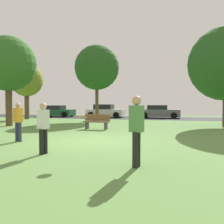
# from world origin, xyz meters

# --- Properties ---
(ground_plane) EXTENTS (44.00, 44.00, 0.00)m
(ground_plane) POSITION_xyz_m (0.00, 0.00, 0.00)
(ground_plane) COLOR #5B8442
(road_strip) EXTENTS (44.00, 6.40, 0.01)m
(road_strip) POSITION_xyz_m (0.00, 16.00, 0.00)
(road_strip) COLOR #28282B
(road_strip) RESTS_ON ground_plane
(oak_tree_right) EXTENTS (4.05, 4.05, 6.84)m
(oak_tree_right) POSITION_xyz_m (-3.65, 11.03, 4.81)
(oak_tree_right) COLOR brown
(oak_tree_right) RESTS_ON ground_plane
(oak_tree_center) EXTENTS (3.24, 3.24, 5.52)m
(oak_tree_center) POSITION_xyz_m (-11.12, 11.10, 3.86)
(oak_tree_center) COLOR brown
(oak_tree_center) RESTS_ON ground_plane
(birch_tree_lone) EXTENTS (3.78, 3.78, 6.20)m
(birch_tree_lone) POSITION_xyz_m (-7.88, 4.59, 4.27)
(birch_tree_lone) COLOR brown
(birch_tree_lone) RESTS_ON ground_plane
(person_thrower) EXTENTS (0.36, 0.30, 1.57)m
(person_thrower) POSITION_xyz_m (-0.59, -2.77, 0.86)
(person_thrower) COLOR black
(person_thrower) RESTS_ON ground_plane
(person_catcher) EXTENTS (0.36, 0.30, 1.74)m
(person_catcher) POSITION_xyz_m (2.40, -3.45, 0.97)
(person_catcher) COLOR black
(person_catcher) RESTS_ON ground_plane
(person_bystander) EXTENTS (0.30, 0.35, 1.59)m
(person_bystander) POSITION_xyz_m (-2.86, -0.97, 0.87)
(person_bystander) COLOR #2D334C
(person_bystander) RESTS_ON ground_plane
(frisbee_disc) EXTENTS (0.38, 0.38, 0.07)m
(frisbee_disc) POSITION_xyz_m (0.83, -3.09, 1.19)
(frisbee_disc) COLOR orange
(parked_car_green) EXTENTS (4.01, 2.06, 1.33)m
(parked_car_green) POSITION_xyz_m (-10.32, 15.72, 0.62)
(parked_car_green) COLOR #195633
(parked_car_green) RESTS_ON ground_plane
(parked_car_white) EXTENTS (4.14, 2.09, 1.46)m
(parked_car_white) POSITION_xyz_m (-4.37, 15.97, 0.67)
(parked_car_white) COLOR white
(parked_car_white) RESTS_ON ground_plane
(parked_car_grey) EXTENTS (4.32, 2.03, 1.38)m
(parked_car_grey) POSITION_xyz_m (1.59, 16.38, 0.64)
(parked_car_grey) COLOR slate
(parked_car_grey) RESTS_ON ground_plane
(park_bench) EXTENTS (1.60, 0.45, 0.90)m
(park_bench) POSITION_xyz_m (-1.29, 4.21, 0.46)
(park_bench) COLOR brown
(park_bench) RESTS_ON ground_plane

